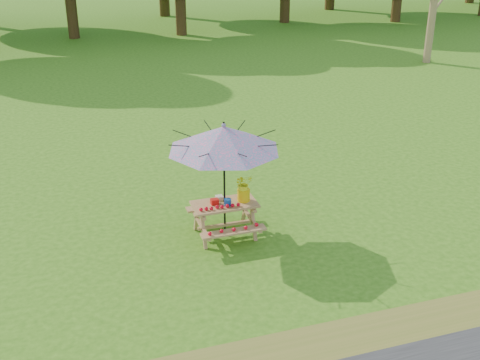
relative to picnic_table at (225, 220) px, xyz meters
name	(u,v)px	position (x,y,z in m)	size (l,w,h in m)	color
ground	(445,221)	(4.30, -0.82, -0.33)	(120.00, 120.00, 0.00)	#346A14
picnic_table	(225,220)	(0.00, 0.00, 0.00)	(1.20, 1.32, 0.67)	#A5724A
patio_umbrella	(224,138)	(0.00, 0.00, 1.62)	(2.22, 2.22, 2.25)	black
produce_bins	(221,201)	(-0.06, 0.01, 0.40)	(0.35, 0.43, 0.13)	red
tomatoes_row	(220,207)	(-0.15, -0.18, 0.38)	(0.77, 0.13, 0.07)	red
flower_bucket	(244,187)	(0.37, 0.00, 0.63)	(0.34, 0.30, 0.53)	yellow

